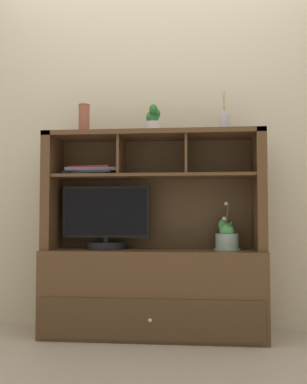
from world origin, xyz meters
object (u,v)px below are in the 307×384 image
(potted_fern, at_px, (226,237))
(diffuser_bottle, at_px, (224,123))
(magazine_stack_left, at_px, (92,171))
(ceramic_vase, at_px, (84,119))
(potted_succulent, at_px, (153,122))
(potted_orchid, at_px, (227,242))
(media_console, at_px, (154,271))
(tv_monitor, at_px, (106,222))

(potted_fern, height_order, diffuser_bottle, diffuser_bottle)
(magazine_stack_left, distance_m, ceramic_vase, 0.34)
(magazine_stack_left, relative_size, potted_succulent, 1.93)
(potted_orchid, relative_size, magazine_stack_left, 0.84)
(media_console, xyz_separation_m, ceramic_vase, (-0.45, -0.03, 0.98))
(potted_fern, xyz_separation_m, potted_succulent, (-0.46, -0.00, 0.75))
(potted_succulent, bearing_deg, diffuser_bottle, -2.95)
(tv_monitor, xyz_separation_m, potted_fern, (0.77, 0.03, -0.09))
(potted_orchid, relative_size, diffuser_bottle, 1.15)
(potted_orchid, height_order, diffuser_bottle, diffuser_bottle)
(media_console, height_order, potted_orchid, media_console)
(media_console, xyz_separation_m, potted_fern, (0.46, 0.02, 0.21))
(potted_fern, relative_size, magazine_stack_left, 0.54)
(diffuser_bottle, height_order, potted_succulent, diffuser_bottle)
(magazine_stack_left, bearing_deg, media_console, -1.88)
(potted_succulent, bearing_deg, ceramic_vase, -173.57)
(tv_monitor, height_order, potted_fern, tv_monitor)
(media_console, relative_size, ceramic_vase, 7.27)
(potted_fern, bearing_deg, media_console, -177.38)
(tv_monitor, xyz_separation_m, potted_succulent, (0.31, 0.02, 0.65))
(tv_monitor, bearing_deg, media_console, 0.86)
(magazine_stack_left, bearing_deg, potted_orchid, -0.10)
(potted_fern, bearing_deg, tv_monitor, -178.08)
(media_console, xyz_separation_m, magazine_stack_left, (-0.40, 0.01, 0.64))
(potted_fern, xyz_separation_m, ceramic_vase, (-0.91, -0.05, 0.77))
(diffuser_bottle, bearing_deg, potted_orchid, 51.07)
(magazine_stack_left, relative_size, ceramic_vase, 1.88)
(potted_orchid, bearing_deg, tv_monitor, -178.78)
(tv_monitor, bearing_deg, potted_succulent, 4.27)
(media_console, relative_size, potted_fern, 7.14)
(potted_orchid, bearing_deg, potted_succulent, 179.22)
(tv_monitor, relative_size, potted_orchid, 1.87)
(potted_orchid, bearing_deg, potted_fern, 111.69)
(media_console, relative_size, diffuser_bottle, 5.27)
(potted_orchid, distance_m, potted_succulent, 0.90)
(potted_orchid, distance_m, magazine_stack_left, 0.98)
(media_console, distance_m, potted_orchid, 0.50)
(potted_orchid, bearing_deg, diffuser_bottle, -128.93)
(ceramic_vase, bearing_deg, potted_fern, 3.36)
(tv_monitor, distance_m, diffuser_bottle, 0.99)
(tv_monitor, relative_size, potted_succulent, 3.05)
(diffuser_bottle, bearing_deg, ceramic_vase, -178.27)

